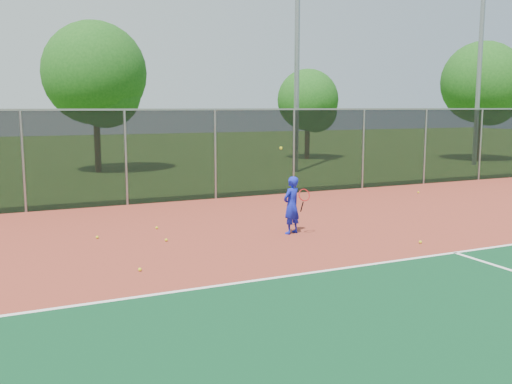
{
  "coord_description": "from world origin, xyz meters",
  "views": [
    {
      "loc": [
        -6.8,
        -5.92,
        3.1
      ],
      "look_at": [
        -1.74,
        5.0,
        1.3
      ],
      "focal_mm": 40.0,
      "sensor_mm": 36.0,
      "label": 1
    }
  ],
  "objects": [
    {
      "name": "court_apron",
      "position": [
        0.0,
        2.0,
        0.01
      ],
      "size": [
        30.0,
        20.0,
        0.02
      ],
      "primitive_type": "cube",
      "color": "#973826",
      "rests_on": "ground"
    },
    {
      "name": "practice_ball_2",
      "position": [
        7.06,
        10.04,
        0.06
      ],
      "size": [
        0.07,
        0.07,
        0.07
      ],
      "primitive_type": "sphere",
      "color": "yellow",
      "rests_on": "court_apron"
    },
    {
      "name": "tree_back_mid",
      "position": [
        10.52,
        23.83,
        3.35
      ],
      "size": [
        3.64,
        3.64,
        5.34
      ],
      "color": "#3B2715",
      "rests_on": "ground"
    },
    {
      "name": "practice_ball_5",
      "position": [
        -3.12,
        8.03,
        0.06
      ],
      "size": [
        0.07,
        0.07,
        0.07
      ],
      "primitive_type": "sphere",
      "color": "yellow",
      "rests_on": "court_apron"
    },
    {
      "name": "practice_ball_4",
      "position": [
        -4.4,
        4.48,
        0.06
      ],
      "size": [
        0.07,
        0.07,
        0.07
      ],
      "primitive_type": "sphere",
      "color": "yellow",
      "rests_on": "court_apron"
    },
    {
      "name": "tree_back_right",
      "position": [
        18.95,
        18.58,
        4.28
      ],
      "size": [
        4.64,
        4.64,
        6.82
      ],
      "color": "#3B2715",
      "rests_on": "ground"
    },
    {
      "name": "floodlight_ne",
      "position": [
        16.74,
        16.88,
        7.49
      ],
      "size": [
        0.9,
        0.4,
        13.4
      ],
      "color": "gray",
      "rests_on": "ground"
    },
    {
      "name": "practice_ball_6",
      "position": [
        1.92,
        3.99,
        0.06
      ],
      "size": [
        0.07,
        0.07,
        0.07
      ],
      "primitive_type": "sphere",
      "color": "yellow",
      "rests_on": "court_apron"
    },
    {
      "name": "ground",
      "position": [
        0.0,
        0.0,
        0.0
      ],
      "size": [
        120.0,
        120.0,
        0.0
      ],
      "primitive_type": "plane",
      "color": "#2F5317",
      "rests_on": "ground"
    },
    {
      "name": "tennis_player",
      "position": [
        -0.25,
        6.14,
        0.73
      ],
      "size": [
        0.61,
        0.67,
        2.14
      ],
      "color": "#131DB7",
      "rests_on": "court_apron"
    },
    {
      "name": "practice_ball_3",
      "position": [
        -4.68,
        7.58,
        0.06
      ],
      "size": [
        0.07,
        0.07,
        0.07
      ],
      "primitive_type": "sphere",
      "color": "yellow",
      "rests_on": "court_apron"
    },
    {
      "name": "practice_ball_1",
      "position": [
        -3.27,
        6.62,
        0.06
      ],
      "size": [
        0.07,
        0.07,
        0.07
      ],
      "primitive_type": "sphere",
      "color": "yellow",
      "rests_on": "court_apron"
    },
    {
      "name": "floodlight_n",
      "position": [
        6.44,
        18.05,
        7.49
      ],
      "size": [
        0.9,
        0.4,
        13.4
      ],
      "color": "gray",
      "rests_on": "ground"
    },
    {
      "name": "tree_back_left",
      "position": [
        -2.13,
        21.81,
        4.44
      ],
      "size": [
        4.82,
        4.82,
        7.08
      ],
      "color": "#3B2715",
      "rests_on": "ground"
    },
    {
      "name": "fence_back",
      "position": [
        0.0,
        12.0,
        1.56
      ],
      "size": [
        30.0,
        0.06,
        3.03
      ],
      "color": "black",
      "rests_on": "court_apron"
    }
  ]
}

